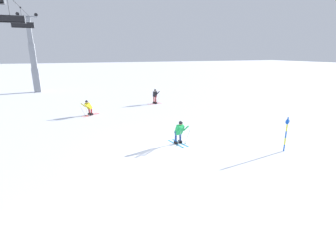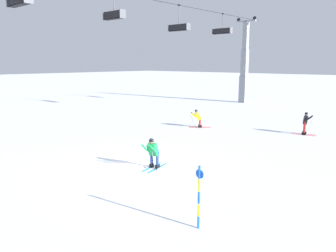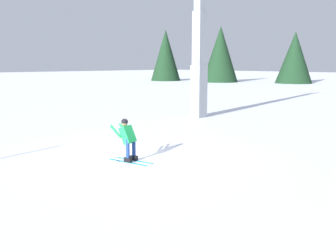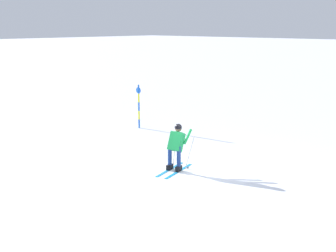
# 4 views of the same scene
# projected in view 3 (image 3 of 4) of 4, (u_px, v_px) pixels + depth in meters

# --- Properties ---
(ground_plane) EXTENTS (260.00, 260.00, 0.00)m
(ground_plane) POSITION_uv_depth(u_px,v_px,m) (139.00, 155.00, 14.04)
(ground_plane) COLOR white
(skier_carving_main) EXTENTS (1.70, 0.86, 1.60)m
(skier_carving_main) POSITION_uv_depth(u_px,v_px,m) (127.00, 137.00, 13.07)
(skier_carving_main) COLOR #198CCC
(skier_carving_main) RESTS_ON ground_plane
(lift_tower_near) EXTENTS (0.77, 2.93, 10.22)m
(lift_tower_near) POSITION_uv_depth(u_px,v_px,m) (199.00, 48.00, 23.20)
(lift_tower_near) COLOR gray
(lift_tower_near) RESTS_ON ground_plane
(tree_line_ridge) EXTENTS (36.98, 21.16, 9.77)m
(tree_line_ridge) POSITION_uv_depth(u_px,v_px,m) (240.00, 57.00, 66.91)
(tree_line_ridge) COLOR black
(tree_line_ridge) RESTS_ON ground_plane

